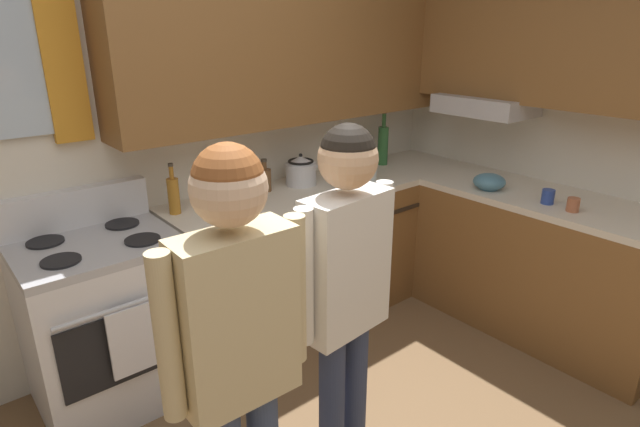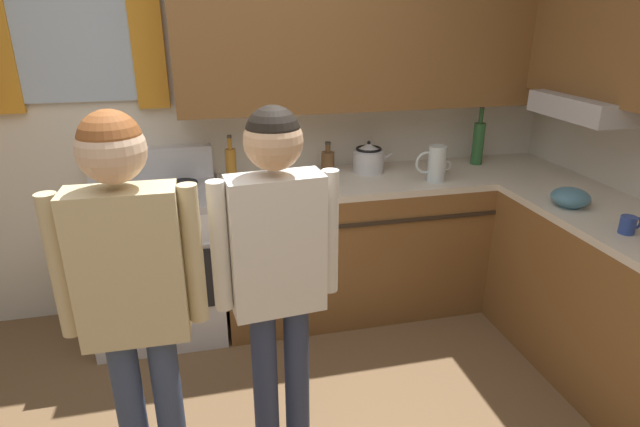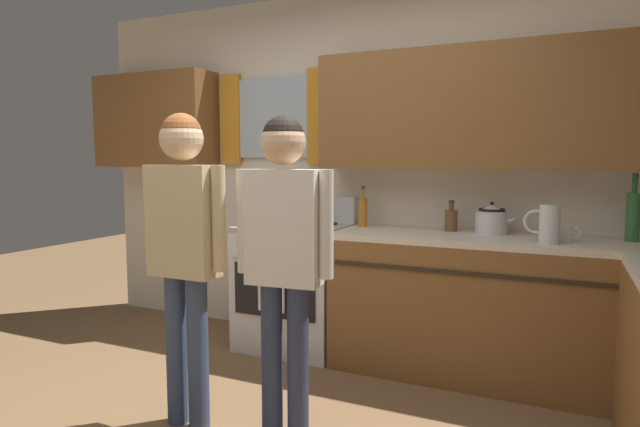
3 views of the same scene
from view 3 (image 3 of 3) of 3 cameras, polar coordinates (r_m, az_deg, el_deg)
The scene contains 11 objects.
back_wall_unit at distance 3.88m, azimuth 4.89°, elevation 7.25°, with size 4.60×0.42×2.60m.
kitchen_counter_run at distance 3.10m, azimuth 25.96°, elevation -12.09°, with size 2.27×2.13×0.90m.
stove_oven at distance 3.92m, azimuth -2.67°, elevation -7.55°, with size 0.74×0.67×1.10m.
bottle_wine_green at distance 3.54m, azimuth 30.66°, elevation -0.17°, with size 0.08×0.08×0.39m.
bottle_squat_brown at distance 3.61m, azimuth 13.93°, elevation -0.63°, with size 0.08×0.08×0.21m.
bottle_oil_amber at distance 3.75m, azimuth 4.63°, elevation 0.24°, with size 0.06×0.06×0.29m.
mug_ceramic_white at distance 3.37m, azimuth 24.95°, elevation -1.94°, with size 0.13×0.08×0.09m.
stovetop_kettle at distance 3.54m, azimuth 18.01°, elevation -0.58°, with size 0.27×0.20×0.21m.
water_pitcher at distance 3.24m, azimuth 23.36°, elevation -1.04°, with size 0.19×0.11×0.22m.
adult_left at distance 2.74m, azimuth -14.45°, elevation -2.01°, with size 0.50×0.22×1.60m.
adult_in_plaid at distance 2.52m, azimuth -3.90°, elevation -2.81°, with size 0.49×0.21×1.58m.
Camera 3 is at (1.39, -1.84, 1.37)m, focal length 29.70 mm.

